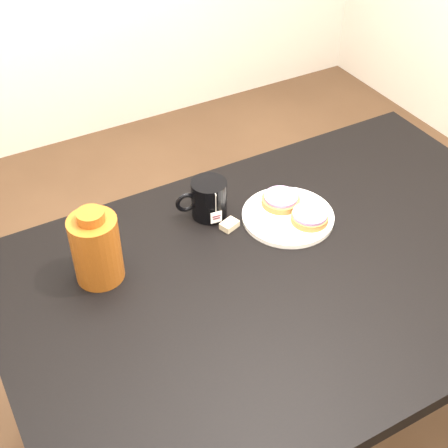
% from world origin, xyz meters
% --- Properties ---
extents(ground_plane, '(4.00, 4.00, 0.00)m').
position_xyz_m(ground_plane, '(0.00, 0.00, 0.00)').
color(ground_plane, brown).
extents(table, '(1.40, 0.90, 0.75)m').
position_xyz_m(table, '(0.00, 0.00, 0.67)').
color(table, black).
rests_on(table, ground_plane).
extents(plate, '(0.24, 0.24, 0.02)m').
position_xyz_m(plate, '(0.09, 0.16, 0.76)').
color(plate, white).
rests_on(plate, table).
extents(bagel_back, '(0.13, 0.13, 0.03)m').
position_xyz_m(bagel_back, '(0.09, 0.21, 0.78)').
color(bagel_back, brown).
rests_on(bagel_back, plate).
extents(bagel_front, '(0.14, 0.14, 0.03)m').
position_xyz_m(bagel_front, '(0.12, 0.11, 0.78)').
color(bagel_front, brown).
rests_on(bagel_front, plate).
extents(mug, '(0.14, 0.11, 0.10)m').
position_xyz_m(mug, '(-0.09, 0.27, 0.80)').
color(mug, black).
rests_on(mug, table).
extents(teabag_pouch, '(0.05, 0.04, 0.02)m').
position_xyz_m(teabag_pouch, '(-0.07, 0.20, 0.76)').
color(teabag_pouch, '#C6B793').
rests_on(teabag_pouch, table).
extents(bagel_package, '(0.12, 0.12, 0.19)m').
position_xyz_m(bagel_package, '(-0.42, 0.20, 0.84)').
color(bagel_package, '#642D0D').
rests_on(bagel_package, table).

